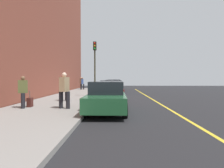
% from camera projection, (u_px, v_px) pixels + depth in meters
% --- Properties ---
extents(ground_plane, '(56.00, 56.00, 0.00)m').
position_uv_depth(ground_plane, '(112.00, 98.00, 16.20)').
color(ground_plane, black).
extents(sidewalk, '(28.00, 4.60, 0.15)m').
position_uv_depth(sidewalk, '(73.00, 97.00, 16.29)').
color(sidewalk, gray).
rests_on(sidewalk, ground).
extents(building_facade, '(32.00, 0.80, 15.00)m').
position_uv_depth(building_facade, '(40.00, 9.00, 16.14)').
color(building_facade, brown).
rests_on(building_facade, ground).
extents(lane_stripe_centre, '(28.00, 0.14, 0.01)m').
position_uv_depth(lane_stripe_centre, '(151.00, 98.00, 16.12)').
color(lane_stripe_centre, gold).
rests_on(lane_stripe_centre, ground).
extents(snow_bank_curb, '(7.13, 0.56, 0.22)m').
position_uv_depth(snow_bank_curb, '(102.00, 99.00, 14.31)').
color(snow_bank_curb, white).
rests_on(snow_bank_curb, ground).
extents(parked_car_black, '(4.64, 1.96, 1.51)m').
position_uv_depth(parked_car_black, '(114.00, 85.00, 27.72)').
color(parked_car_black, black).
rests_on(parked_car_black, ground).
extents(parked_car_navy, '(4.68, 1.98, 1.51)m').
position_uv_depth(parked_car_navy, '(113.00, 86.00, 21.82)').
color(parked_car_navy, black).
rests_on(parked_car_navy, ground).
extents(parked_car_red, '(4.37, 2.00, 1.51)m').
position_uv_depth(parked_car_red, '(111.00, 90.00, 15.18)').
color(parked_car_red, black).
rests_on(parked_car_red, ground).
extents(parked_car_green, '(4.71, 1.92, 1.51)m').
position_uv_depth(parked_car_green, '(107.00, 97.00, 9.64)').
color(parked_car_green, black).
rests_on(parked_car_green, ground).
extents(pedestrian_olive_coat, '(0.52, 0.52, 1.65)m').
position_uv_depth(pedestrian_olive_coat, '(23.00, 91.00, 9.88)').
color(pedestrian_olive_coat, black).
rests_on(pedestrian_olive_coat, sidewalk).
extents(pedestrian_brown_coat, '(0.56, 0.48, 1.71)m').
position_uv_depth(pedestrian_brown_coat, '(81.00, 83.00, 28.28)').
color(pedestrian_brown_coat, black).
rests_on(pedestrian_brown_coat, sidewalk).
extents(pedestrian_tan_coat, '(0.56, 0.59, 1.82)m').
position_uv_depth(pedestrian_tan_coat, '(64.00, 89.00, 9.72)').
color(pedestrian_tan_coat, black).
rests_on(pedestrian_tan_coat, sidewalk).
extents(pedestrian_blue_coat, '(0.50, 0.53, 1.64)m').
position_uv_depth(pedestrian_blue_coat, '(82.00, 83.00, 26.39)').
color(pedestrian_blue_coat, black).
rests_on(pedestrian_blue_coat, sidewalk).
extents(pedestrian_navy_coat, '(0.52, 0.55, 1.72)m').
position_uv_depth(pedestrian_navy_coat, '(64.00, 87.00, 13.01)').
color(pedestrian_navy_coat, black).
rests_on(pedestrian_navy_coat, sidewalk).
extents(traffic_light_pole, '(0.35, 0.26, 4.58)m').
position_uv_depth(traffic_light_pole, '(95.00, 60.00, 16.11)').
color(traffic_light_pole, '#2D2D19').
rests_on(traffic_light_pole, sidewalk).
extents(rolling_suitcase, '(0.34, 0.22, 0.85)m').
position_uv_depth(rolling_suitcase, '(30.00, 102.00, 10.27)').
color(rolling_suitcase, '#471E19').
rests_on(rolling_suitcase, sidewalk).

